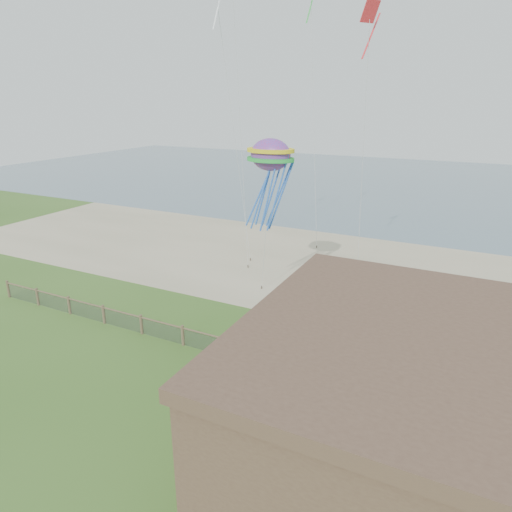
# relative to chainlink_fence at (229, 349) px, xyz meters

# --- Properties ---
(ground) EXTENTS (160.00, 160.00, 0.00)m
(ground) POSITION_rel_chainlink_fence_xyz_m (0.00, -6.00, -0.55)
(ground) COLOR #3C6121
(ground) RESTS_ON ground
(sand_beach) EXTENTS (72.00, 20.00, 0.02)m
(sand_beach) POSITION_rel_chainlink_fence_xyz_m (0.00, 16.00, -0.55)
(sand_beach) COLOR tan
(sand_beach) RESTS_ON ground
(ocean) EXTENTS (160.00, 68.00, 0.02)m
(ocean) POSITION_rel_chainlink_fence_xyz_m (0.00, 60.00, -0.55)
(ocean) COLOR slate
(ocean) RESTS_ON ground
(chainlink_fence) EXTENTS (36.20, 0.20, 1.25)m
(chainlink_fence) POSITION_rel_chainlink_fence_xyz_m (0.00, 0.00, 0.00)
(chainlink_fence) COLOR brown
(chainlink_fence) RESTS_ON ground
(motel_deck) EXTENTS (15.00, 2.00, 0.50)m
(motel_deck) POSITION_rel_chainlink_fence_xyz_m (13.00, -1.00, -0.30)
(motel_deck) COLOR #4F3D2D
(motel_deck) RESTS_ON ground
(picnic_table) EXTENTS (2.33, 2.09, 0.81)m
(picnic_table) POSITION_rel_chainlink_fence_xyz_m (7.93, -1.00, -0.15)
(picnic_table) COLOR #4F3D2D
(picnic_table) RESTS_ON ground
(octopus_kite) EXTENTS (3.26, 2.52, 6.15)m
(octopus_kite) POSITION_rel_chainlink_fence_xyz_m (-0.55, 6.38, 8.10)
(octopus_kite) COLOR #DF235A
(kite_red) EXTENTS (2.10, 1.96, 2.63)m
(kite_red) POSITION_rel_chainlink_fence_xyz_m (4.10, 9.23, 16.72)
(kite_red) COLOR red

